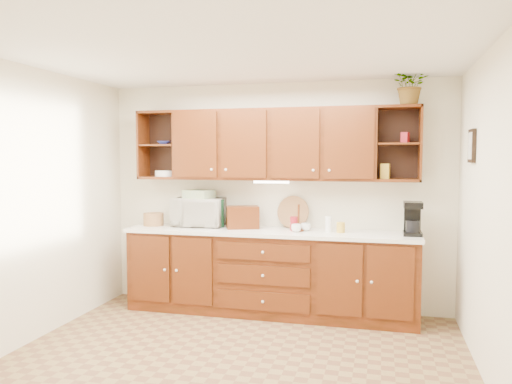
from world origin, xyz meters
The scene contains 26 objects.
floor centered at (0.00, 0.00, 0.00)m, with size 4.00×4.00×0.00m, color olive.
ceiling centered at (0.00, 0.00, 2.60)m, with size 4.00×4.00×0.00m, color white.
back_wall centered at (0.00, 1.75, 1.30)m, with size 4.00×4.00×0.00m, color #EEE6C8.
left_wall centered at (-2.00, 0.00, 1.30)m, with size 3.50×3.50×0.00m, color #EEE6C8.
right_wall centered at (2.00, 0.00, 1.30)m, with size 3.50×3.50×0.00m, color #EEE6C8.
base_cabinets centered at (0.00, 1.45, 0.45)m, with size 3.20×0.60×0.90m, color #311605.
countertop centered at (0.00, 1.44, 0.92)m, with size 3.24×0.64×0.04m, color white.
upper_cabinets centered at (0.01, 1.59, 1.89)m, with size 3.20×0.33×0.80m.
undercabinet_light centered at (0.00, 1.53, 1.47)m, with size 0.40×0.05×0.03m, color white.
framed_picture centered at (1.98, 0.90, 1.85)m, with size 0.03×0.24×0.30m, color black.
wicker_basket centered at (-1.42, 1.48, 1.01)m, with size 0.24×0.24×0.15m, color #9C6C41.
microwave centered at (-0.88, 1.58, 1.10)m, with size 0.59×0.40×0.33m, color silver.
towel_stack centered at (-0.88, 1.58, 1.32)m, with size 0.32×0.23×0.10m, color #D0C961.
wine_bottle centered at (-0.59, 1.52, 1.10)m, with size 0.07×0.07×0.33m, color black.
woven_tray centered at (0.22, 1.69, 0.95)m, with size 0.37×0.37×0.02m, color #9C6C41.
bread_box centered at (-0.33, 1.51, 1.07)m, with size 0.36×0.23×0.25m, color #311605.
mug_tree centered at (0.32, 1.46, 0.99)m, with size 0.28×0.27×0.30m.
canister_red centered at (0.28, 1.50, 1.02)m, with size 0.10×0.10×0.15m, color maroon.
canister_white centered at (0.65, 1.46, 1.03)m, with size 0.07×0.07×0.17m, color white.
canister_yellow centered at (0.78, 1.46, 1.00)m, with size 0.09×0.09×0.11m, color gold.
coffee_maker centered at (1.52, 1.46, 1.11)m, with size 0.19×0.24×0.35m.
bowl_stack centered at (-1.30, 1.55, 1.92)m, with size 0.16×0.16×0.04m, color navy.
plate_stack centered at (-1.30, 1.56, 1.56)m, with size 0.23×0.23×0.07m, color white.
pantry_box_yellow centered at (1.24, 1.57, 1.60)m, with size 0.09×0.07×0.16m, color gold.
pantry_box_red centered at (1.43, 1.57, 1.96)m, with size 0.07×0.06×0.11m, color maroon.
potted_plant centered at (1.48, 1.55, 2.50)m, with size 0.38×0.33×0.42m, color #999999.
Camera 1 is at (1.20, -3.92, 1.75)m, focal length 35.00 mm.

